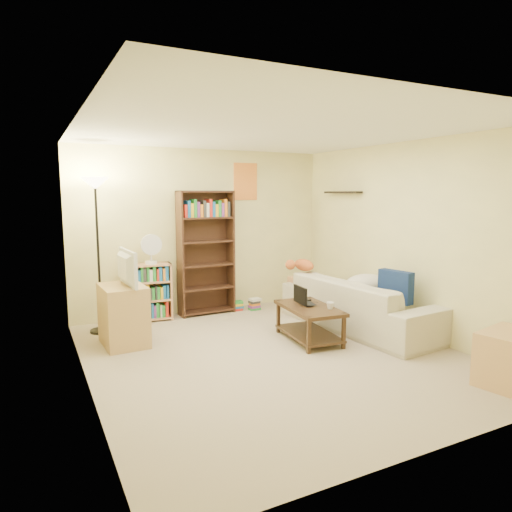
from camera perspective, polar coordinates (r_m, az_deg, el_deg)
name	(u,v)px	position (r m, az deg, el deg)	size (l,w,h in m)	color
room	(274,213)	(5.04, 2.27, 5.44)	(4.50, 4.54, 2.52)	tan
sofa	(360,304)	(6.40, 12.82, -5.82)	(1.12, 2.43, 0.69)	beige
navy_pillow	(396,287)	(6.07, 17.04, -3.67)	(0.45, 0.14, 0.41)	navy
cream_blanket	(366,284)	(6.50, 13.60, -3.41)	(0.63, 0.45, 0.27)	silver
tabby_cat	(302,265)	(6.79, 5.72, -1.12)	(0.54, 0.23, 0.19)	#C95E2A
coffee_table	(309,318)	(5.79, 6.68, -7.73)	(0.64, 1.03, 0.44)	#3D2917
laptop	(310,303)	(5.86, 6.78, -5.88)	(0.23, 0.33, 0.02)	black
laptop_screen	(300,295)	(5.77, 5.55, -4.87)	(0.01, 0.33, 0.22)	white
mug	(330,306)	(5.65, 9.25, -6.14)	(0.12, 0.12, 0.09)	white
tv_remote	(305,299)	(6.08, 6.17, -5.39)	(0.05, 0.17, 0.02)	black
tv_stand	(123,315)	(5.82, -16.24, -7.10)	(0.49, 0.68, 0.73)	tan
television	(122,268)	(5.70, -16.46, -1.43)	(0.13, 0.75, 0.43)	black
tall_bookshelf	(206,250)	(6.93, -6.26, 0.80)	(0.85, 0.30, 1.87)	#3D2417
short_bookshelf	(149,292)	(6.77, -13.27, -4.45)	(0.67, 0.32, 0.83)	tan
desk_fan	(151,248)	(6.64, -12.97, 1.00)	(0.30, 0.17, 0.43)	silver
floor_lamp	(96,210)	(6.24, -19.35, 5.46)	(0.34, 0.34, 2.04)	black
side_table	(310,295)	(7.09, 6.72, -4.86)	(0.49, 0.49, 0.56)	tan
book_stacks	(247,305)	(7.25, -1.15, -6.12)	(0.44, 0.22, 0.19)	red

